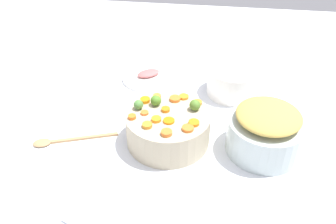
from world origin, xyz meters
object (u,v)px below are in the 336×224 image
Objects in this scene: ham_plate at (148,78)px; wooden_spoon at (60,141)px; serving_bowl_carrots at (168,128)px; metal_pot at (265,136)px; casserole_dish at (233,81)px.

wooden_spoon is at bearing -116.81° from ham_plate.
ham_plate is at bearing 109.97° from serving_bowl_carrots.
ham_plate is (0.21, 0.42, 0.00)m from wooden_spoon.
casserole_dish is at bearing 106.48° from metal_pot.
metal_pot is 0.58m from ham_plate.
casserole_dish reaches higher than ham_plate.
serving_bowl_carrots is 1.29× the size of ham_plate.
ham_plate is at bearing 139.58° from metal_pot.
wooden_spoon is at bearing -171.15° from serving_bowl_carrots.
serving_bowl_carrots is at bearing 179.55° from metal_pot.
metal_pot reaches higher than ham_plate.
ham_plate is (-0.44, 0.37, -0.05)m from metal_pot.
serving_bowl_carrots is 1.14× the size of metal_pot.
serving_bowl_carrots is at bearing -123.36° from casserole_dish.
wooden_spoon is 1.35× the size of casserole_dish.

